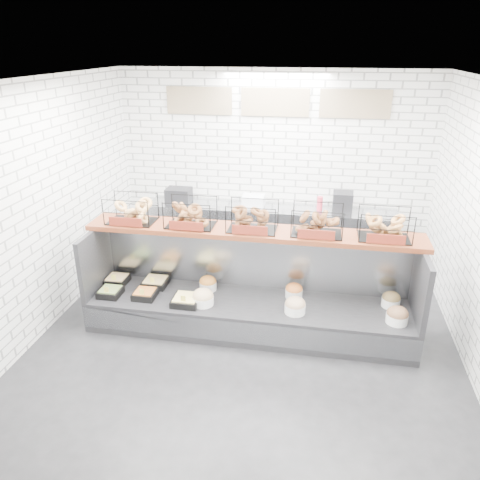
# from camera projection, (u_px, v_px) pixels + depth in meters

# --- Properties ---
(ground) EXTENTS (5.50, 5.50, 0.00)m
(ground) POSITION_uv_depth(u_px,v_px,m) (245.00, 342.00, 5.67)
(ground) COLOR black
(ground) RESTS_ON ground
(room_shell) EXTENTS (5.02, 5.51, 3.01)m
(room_shell) POSITION_uv_depth(u_px,v_px,m) (254.00, 163.00, 5.41)
(room_shell) COLOR white
(room_shell) RESTS_ON ground
(display_case) EXTENTS (4.00, 0.90, 1.20)m
(display_case) POSITION_uv_depth(u_px,v_px,m) (249.00, 304.00, 5.85)
(display_case) COLOR black
(display_case) RESTS_ON ground
(bagel_shelf) EXTENTS (4.10, 0.50, 0.40)m
(bagel_shelf) POSITION_uv_depth(u_px,v_px,m) (252.00, 220.00, 5.60)
(bagel_shelf) COLOR #522111
(bagel_shelf) RESTS_ON display_case
(prep_counter) EXTENTS (4.00, 0.60, 1.20)m
(prep_counter) POSITION_uv_depth(u_px,v_px,m) (269.00, 232.00, 7.69)
(prep_counter) COLOR #93969B
(prep_counter) RESTS_ON ground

